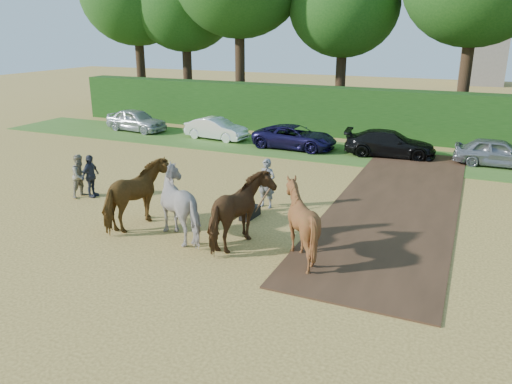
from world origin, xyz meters
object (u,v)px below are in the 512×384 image
at_px(spectator_near, 81,176).
at_px(spectator_far, 91,176).
at_px(parked_cars, 455,150).
at_px(plough_team, 215,207).

xyz_separation_m(spectator_near, spectator_far, (0.37, 0.14, -0.01)).
distance_m(spectator_near, parked_cars, 17.79).
bearing_deg(spectator_near, spectator_far, -61.15).
distance_m(spectator_near, plough_team, 7.20).
xyz_separation_m(spectator_near, plough_team, (7.00, -1.68, 0.25)).
relative_size(plough_team, parked_cars, 0.18).
height_order(plough_team, parked_cars, plough_team).
relative_size(spectator_far, plough_team, 0.23).
relative_size(spectator_near, spectator_far, 1.01).
height_order(spectator_far, parked_cars, spectator_far).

